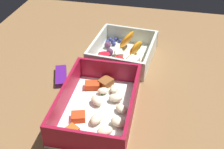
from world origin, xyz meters
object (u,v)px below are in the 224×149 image
Objects in this scene: pasta_container at (98,106)px; fruit_bowl at (122,52)px; candy_bar at (61,76)px; paper_cup_liner at (118,32)px.

pasta_container is 1.24× the size of fruit_bowl.
candy_bar is at bearing 50.16° from pasta_container.
fruit_bowl is 16.01cm from candy_bar.
pasta_container is at bearing -175.16° from paper_cup_liner.
pasta_container is at bearing -128.84° from candy_bar.
fruit_bowl is at bearing -163.04° from paper_cup_liner.
candy_bar is 1.95× the size of paper_cup_liner.
pasta_container reaches higher than paper_cup_liner.
fruit_bowl is at bearing -46.93° from candy_bar.
candy_bar is (8.69, 10.80, -1.00)cm from pasta_container.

